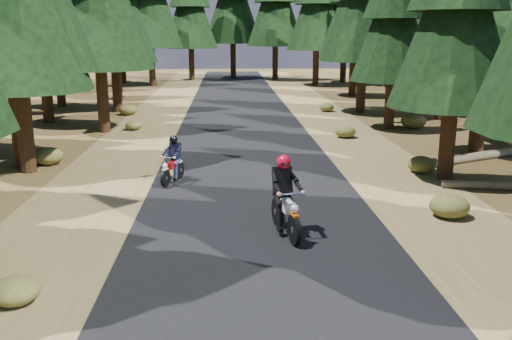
{
  "coord_description": "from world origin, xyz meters",
  "views": [
    {
      "loc": [
        -0.72,
        -12.42,
        4.48
      ],
      "look_at": [
        0.0,
        1.5,
        1.1
      ],
      "focal_mm": 40.0,
      "sensor_mm": 36.0,
      "label": 1
    }
  ],
  "objects_px": {
    "log_near": "(488,155)",
    "rider_lead": "(286,209)",
    "rider_follow": "(172,167)",
    "log_far": "(509,186)"
  },
  "relations": [
    {
      "from": "rider_lead",
      "to": "rider_follow",
      "type": "xyz_separation_m",
      "value": [
        -2.96,
        4.75,
        -0.12
      ]
    },
    {
      "from": "log_near",
      "to": "rider_follow",
      "type": "height_order",
      "value": "rider_follow"
    },
    {
      "from": "log_near",
      "to": "rider_lead",
      "type": "bearing_deg",
      "value": -163.29
    },
    {
      "from": "log_far",
      "to": "log_near",
      "type": "bearing_deg",
      "value": 84.24
    },
    {
      "from": "log_far",
      "to": "rider_lead",
      "type": "distance_m",
      "value": 7.69
    },
    {
      "from": "log_near",
      "to": "log_far",
      "type": "bearing_deg",
      "value": -133.11
    },
    {
      "from": "log_near",
      "to": "rider_lead",
      "type": "distance_m",
      "value": 11.09
    },
    {
      "from": "rider_lead",
      "to": "log_far",
      "type": "bearing_deg",
      "value": -164.73
    },
    {
      "from": "log_near",
      "to": "rider_lead",
      "type": "xyz_separation_m",
      "value": [
        -8.14,
        -7.52,
        0.45
      ]
    },
    {
      "from": "log_near",
      "to": "log_far",
      "type": "relative_size",
      "value": 1.59
    }
  ]
}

